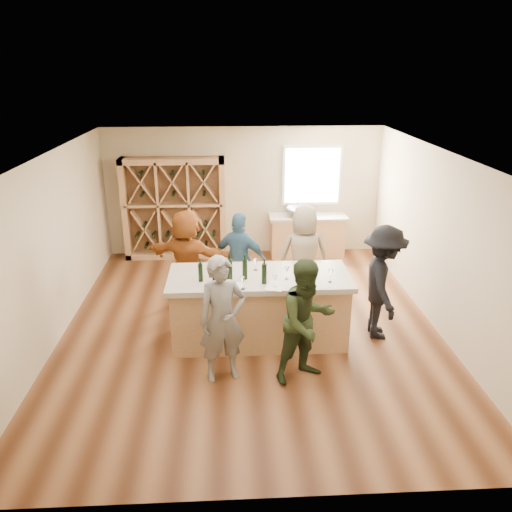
{
  "coord_description": "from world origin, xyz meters",
  "views": [
    {
      "loc": [
        -0.3,
        -7.24,
        4.02
      ],
      "look_at": [
        0.1,
        0.2,
        1.15
      ],
      "focal_mm": 35.0,
      "sensor_mm": 36.0,
      "label": 1
    }
  ],
  "objects_px": {
    "wine_bottle_a": "(201,273)",
    "tasting_counter_base": "(259,310)",
    "wine_bottle_c": "(220,270)",
    "person_near_right": "(307,321)",
    "person_far_mid": "(240,261)",
    "person_far_right": "(304,256)",
    "wine_bottle_e": "(245,269)",
    "person_near_left": "(222,320)",
    "wine_bottle_b": "(215,272)",
    "person_server": "(383,283)",
    "person_far_left": "(187,258)",
    "sink": "(299,212)",
    "wine_bottle_f": "(264,274)",
    "wine_bottle_d": "(230,270)",
    "wine_rack": "(175,209)"
  },
  "relations": [
    {
      "from": "wine_rack",
      "to": "wine_bottle_f",
      "type": "relative_size",
      "value": 7.33
    },
    {
      "from": "wine_bottle_d",
      "to": "person_near_right",
      "type": "bearing_deg",
      "value": -41.43
    },
    {
      "from": "wine_rack",
      "to": "person_near_left",
      "type": "height_order",
      "value": "wine_rack"
    },
    {
      "from": "wine_bottle_c",
      "to": "person_near_left",
      "type": "height_order",
      "value": "person_near_left"
    },
    {
      "from": "person_near_right",
      "to": "wine_bottle_f",
      "type": "distance_m",
      "value": 0.99
    },
    {
      "from": "wine_bottle_a",
      "to": "person_far_left",
      "type": "height_order",
      "value": "person_far_left"
    },
    {
      "from": "person_near_left",
      "to": "person_near_right",
      "type": "distance_m",
      "value": 1.11
    },
    {
      "from": "sink",
      "to": "tasting_counter_base",
      "type": "bearing_deg",
      "value": -106.65
    },
    {
      "from": "wine_bottle_a",
      "to": "person_far_left",
      "type": "relative_size",
      "value": 0.16
    },
    {
      "from": "wine_bottle_c",
      "to": "person_far_mid",
      "type": "bearing_deg",
      "value": 76.6
    },
    {
      "from": "wine_rack",
      "to": "person_server",
      "type": "bearing_deg",
      "value": -46.22
    },
    {
      "from": "wine_rack",
      "to": "wine_bottle_c",
      "type": "height_order",
      "value": "wine_rack"
    },
    {
      "from": "wine_bottle_e",
      "to": "person_near_left",
      "type": "xyz_separation_m",
      "value": [
        -0.33,
        -0.87,
        -0.35
      ]
    },
    {
      "from": "person_far_right",
      "to": "person_far_mid",
      "type": "bearing_deg",
      "value": 0.09
    },
    {
      "from": "person_near_right",
      "to": "sink",
      "type": "bearing_deg",
      "value": 57.83
    },
    {
      "from": "wine_bottle_a",
      "to": "person_server",
      "type": "distance_m",
      "value": 2.78
    },
    {
      "from": "tasting_counter_base",
      "to": "person_far_left",
      "type": "bearing_deg",
      "value": 132.39
    },
    {
      "from": "wine_rack",
      "to": "person_far_left",
      "type": "bearing_deg",
      "value": -79.56
    },
    {
      "from": "person_far_right",
      "to": "wine_bottle_f",
      "type": "height_order",
      "value": "person_far_right"
    },
    {
      "from": "wine_bottle_b",
      "to": "wine_bottle_c",
      "type": "bearing_deg",
      "value": 46.7
    },
    {
      "from": "wine_bottle_a",
      "to": "wine_rack",
      "type": "bearing_deg",
      "value": 101.09
    },
    {
      "from": "person_near_right",
      "to": "person_far_left",
      "type": "bearing_deg",
      "value": 100.71
    },
    {
      "from": "wine_bottle_c",
      "to": "person_near_right",
      "type": "relative_size",
      "value": 0.18
    },
    {
      "from": "tasting_counter_base",
      "to": "wine_bottle_d",
      "type": "bearing_deg",
      "value": -158.85
    },
    {
      "from": "wine_bottle_b",
      "to": "person_near_right",
      "type": "xyz_separation_m",
      "value": [
        1.22,
        -0.85,
        -0.38
      ]
    },
    {
      "from": "wine_bottle_f",
      "to": "tasting_counter_base",
      "type": "bearing_deg",
      "value": 99.46
    },
    {
      "from": "person_far_left",
      "to": "wine_bottle_f",
      "type": "distance_m",
      "value": 2.04
    },
    {
      "from": "wine_bottle_c",
      "to": "wine_bottle_f",
      "type": "distance_m",
      "value": 0.65
    },
    {
      "from": "person_far_mid",
      "to": "person_far_right",
      "type": "relative_size",
      "value": 0.93
    },
    {
      "from": "wine_bottle_b",
      "to": "person_far_right",
      "type": "distance_m",
      "value": 2.07
    },
    {
      "from": "wine_bottle_a",
      "to": "tasting_counter_base",
      "type": "bearing_deg",
      "value": 11.3
    },
    {
      "from": "sink",
      "to": "person_near_left",
      "type": "height_order",
      "value": "person_near_left"
    },
    {
      "from": "person_near_right",
      "to": "person_far_right",
      "type": "bearing_deg",
      "value": 56.98
    },
    {
      "from": "person_near_right",
      "to": "person_server",
      "type": "xyz_separation_m",
      "value": [
        1.33,
        1.09,
        0.04
      ]
    },
    {
      "from": "wine_bottle_a",
      "to": "wine_bottle_c",
      "type": "xyz_separation_m",
      "value": [
        0.29,
        0.05,
        0.02
      ]
    },
    {
      "from": "tasting_counter_base",
      "to": "wine_bottle_c",
      "type": "bearing_deg",
      "value": -167.68
    },
    {
      "from": "person_far_mid",
      "to": "wine_bottle_f",
      "type": "distance_m",
      "value": 1.57
    },
    {
      "from": "person_near_left",
      "to": "person_near_right",
      "type": "xyz_separation_m",
      "value": [
        1.11,
        -0.07,
        -0.02
      ]
    },
    {
      "from": "sink",
      "to": "person_far_left",
      "type": "relative_size",
      "value": 0.31
    },
    {
      "from": "wine_bottle_a",
      "to": "wine_bottle_b",
      "type": "height_order",
      "value": "wine_bottle_b"
    },
    {
      "from": "wine_rack",
      "to": "wine_bottle_f",
      "type": "xyz_separation_m",
      "value": [
        1.67,
        -3.99,
        0.13
      ]
    },
    {
      "from": "wine_rack",
      "to": "sink",
      "type": "distance_m",
      "value": 2.7
    },
    {
      "from": "person_far_left",
      "to": "tasting_counter_base",
      "type": "bearing_deg",
      "value": 151.59
    },
    {
      "from": "person_server",
      "to": "person_far_right",
      "type": "height_order",
      "value": "person_far_right"
    },
    {
      "from": "wine_bottle_a",
      "to": "person_far_left",
      "type": "bearing_deg",
      "value": 102.15
    },
    {
      "from": "wine_bottle_f",
      "to": "wine_bottle_a",
      "type": "bearing_deg",
      "value": 172.02
    },
    {
      "from": "person_server",
      "to": "person_far_left",
      "type": "distance_m",
      "value": 3.32
    },
    {
      "from": "person_near_left",
      "to": "wine_bottle_a",
      "type": "bearing_deg",
      "value": 95.52
    },
    {
      "from": "person_near_left",
      "to": "person_near_right",
      "type": "height_order",
      "value": "person_near_left"
    },
    {
      "from": "person_server",
      "to": "wine_bottle_f",
      "type": "bearing_deg",
      "value": 105.57
    }
  ]
}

